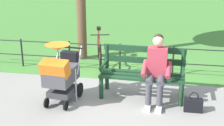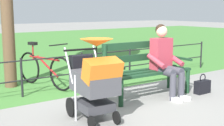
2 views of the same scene
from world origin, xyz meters
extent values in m
plane|color=gray|center=(0.00, 0.00, 0.00)|extent=(60.00, 60.00, 0.00)
cube|color=#478438|center=(0.00, -8.80, 0.00)|extent=(40.00, 16.00, 0.01)
cube|color=#193D23|center=(-0.63, -0.18, 0.45)|extent=(1.60, 0.16, 0.04)
cube|color=#193D23|center=(-0.62, 0.00, 0.45)|extent=(1.60, 0.16, 0.04)
cube|color=#193D23|center=(-0.61, 0.18, 0.45)|extent=(1.60, 0.16, 0.04)
cube|color=#193D23|center=(-0.63, -0.28, 0.67)|extent=(1.60, 0.10, 0.12)
cube|color=#193D23|center=(-0.63, -0.28, 0.90)|extent=(1.60, 0.10, 0.12)
cylinder|color=#193D23|center=(-1.36, 0.23, 0.23)|extent=(0.08, 0.08, 0.45)
cylinder|color=#193D23|center=(-1.38, -0.25, 0.47)|extent=(0.08, 0.08, 0.95)
cube|color=#193D23|center=(-1.37, 0.03, 0.63)|extent=(0.07, 0.56, 0.04)
cylinder|color=#193D23|center=(0.14, 0.17, 0.23)|extent=(0.08, 0.08, 0.45)
cylinder|color=#193D23|center=(0.12, -0.31, 0.47)|extent=(0.08, 0.08, 0.95)
cube|color=#193D23|center=(0.13, -0.03, 0.63)|extent=(0.07, 0.56, 0.04)
cylinder|color=#42424C|center=(-0.99, 0.22, 0.47)|extent=(0.16, 0.41, 0.14)
cylinder|color=#42424C|center=(-0.79, 0.22, 0.47)|extent=(0.16, 0.41, 0.14)
cylinder|color=#42424C|center=(-0.98, 0.42, 0.24)|extent=(0.11, 0.11, 0.47)
cylinder|color=#42424C|center=(-0.78, 0.42, 0.24)|extent=(0.11, 0.11, 0.47)
cube|color=silver|center=(-0.97, 0.50, 0.04)|extent=(0.11, 0.22, 0.07)
cube|color=silver|center=(-0.77, 0.50, 0.04)|extent=(0.11, 0.22, 0.07)
cube|color=#B23847|center=(-0.89, 0.00, 0.75)|extent=(0.37, 0.23, 0.56)
cylinder|color=#B23847|center=(-1.11, 0.13, 0.65)|extent=(0.11, 0.43, 0.23)
cylinder|color=#B23847|center=(-0.67, 0.11, 0.65)|extent=(0.11, 0.43, 0.23)
sphere|color=beige|center=(-0.89, 0.00, 1.15)|extent=(0.20, 0.20, 0.20)
sphere|color=black|center=(-0.90, -0.03, 1.18)|extent=(0.19, 0.19, 0.19)
cylinder|color=black|center=(0.56, 0.17, 0.14)|extent=(0.06, 0.28, 0.28)
cylinder|color=black|center=(1.02, 0.12, 0.14)|extent=(0.06, 0.28, 0.28)
cylinder|color=black|center=(0.66, 0.76, 0.09)|extent=(0.05, 0.18, 0.18)
cylinder|color=black|center=(1.04, 0.72, 0.09)|extent=(0.05, 0.18, 0.18)
cube|color=#38383D|center=(0.82, 0.44, 0.22)|extent=(0.47, 0.56, 0.12)
cylinder|color=silver|center=(0.58, 0.36, 0.33)|extent=(0.03, 0.03, 0.65)
cylinder|color=silver|center=(1.04, 0.32, 0.33)|extent=(0.03, 0.03, 0.65)
cube|color=#47474C|center=(0.82, 0.46, 0.55)|extent=(0.52, 0.72, 0.28)
cube|color=orange|center=(0.85, 0.70, 0.75)|extent=(0.51, 0.35, 0.33)
cylinder|color=black|center=(0.78, 0.02, 0.95)|extent=(0.52, 0.08, 0.03)
cylinder|color=silver|center=(0.56, 0.15, 0.75)|extent=(0.06, 0.30, 0.49)
cylinder|color=silver|center=(1.02, 0.10, 0.75)|extent=(0.06, 0.30, 0.49)
cone|color=orange|center=(0.83, 0.54, 1.10)|extent=(0.48, 0.48, 0.10)
cylinder|color=black|center=(0.83, 0.54, 0.92)|extent=(0.01, 0.01, 0.30)
cube|color=black|center=(0.78, 0.04, 0.73)|extent=(0.33, 0.19, 0.28)
cube|color=black|center=(-1.57, 0.41, 0.12)|extent=(0.32, 0.14, 0.24)
torus|color=black|center=(-1.57, 0.41, 0.29)|extent=(0.16, 0.02, 0.16)
cylinder|color=black|center=(-1.22, -1.29, 0.35)|extent=(0.04, 0.04, 0.70)
cylinder|color=black|center=(0.00, -1.29, 0.35)|extent=(0.04, 0.04, 0.70)
cylinder|color=black|center=(1.22, -1.29, 0.35)|extent=(0.04, 0.04, 0.70)
cylinder|color=black|center=(2.43, -1.29, 0.35)|extent=(0.04, 0.04, 0.70)
cylinder|color=black|center=(0.00, -1.29, 0.65)|extent=(7.30, 0.02, 0.02)
cylinder|color=black|center=(0.00, -1.29, 0.30)|extent=(7.30, 0.02, 0.02)
torus|color=black|center=(0.46, -1.27, 0.33)|extent=(0.20, 0.65, 0.66)
torus|color=black|center=(0.71, -2.24, 0.33)|extent=(0.20, 0.65, 0.66)
cylinder|color=maroon|center=(0.59, -1.76, 0.58)|extent=(0.26, 0.88, 0.04)
cylinder|color=maroon|center=(0.56, -1.66, 0.43)|extent=(0.19, 0.62, 0.38)
cylinder|color=maroon|center=(0.67, -2.09, 0.68)|extent=(0.03, 0.03, 0.30)
cube|color=black|center=(0.67, -2.09, 0.85)|extent=(0.15, 0.22, 0.06)
cylinder|color=black|center=(0.47, -1.32, 0.88)|extent=(0.43, 0.13, 0.02)
camera|label=1|loc=(-1.03, 5.56, 2.64)|focal=50.30mm
camera|label=2|loc=(3.06, 3.99, 1.53)|focal=50.19mm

